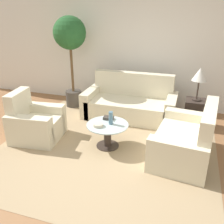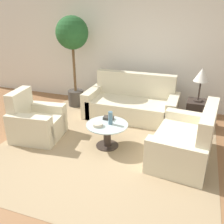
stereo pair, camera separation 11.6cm
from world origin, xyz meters
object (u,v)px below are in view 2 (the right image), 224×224
coffee_table (107,132)px  table_lamp (202,76)px  loveseat (188,143)px  vase (110,118)px  book_stack (108,118)px  sofa_main (132,104)px  armchair (35,123)px  potted_plant (73,41)px  bowl (98,125)px

coffee_table → table_lamp: bearing=43.6°
loveseat → vase: size_ratio=6.39×
book_stack → table_lamp: bearing=34.5°
sofa_main → book_stack: (-0.10, -1.19, 0.17)m
sofa_main → coffee_table: size_ratio=2.75×
armchair → table_lamp: (2.79, 1.46, 0.77)m
potted_plant → book_stack: (1.36, -1.38, -1.08)m
vase → sofa_main: bearing=89.8°
sofa_main → coffee_table: (-0.06, -1.39, -0.01)m
sofa_main → potted_plant: (-1.46, 0.19, 1.25)m
armchair → potted_plant: (-0.03, 1.70, 1.25)m
armchair → potted_plant: bearing=-5.5°
sofa_main → bowl: bearing=-96.7°
coffee_table → potted_plant: potted_plant is taller
vase → book_stack: bearing=120.1°
sofa_main → table_lamp: table_lamp is taller
armchair → vase: size_ratio=4.03×
vase → book_stack: (-0.10, 0.17, -0.09)m
sofa_main → vase: bearing=-90.2°
book_stack → loveseat: bearing=-9.2°
table_lamp → vase: bearing=-135.9°
coffee_table → book_stack: bearing=103.8°
sofa_main → vase: size_ratio=8.78×
coffee_table → sofa_main: bearing=87.7°
sofa_main → loveseat: sofa_main is taller
sofa_main → potted_plant: bearing=172.6°
potted_plant → sofa_main: bearing=-7.4°
sofa_main → loveseat: size_ratio=1.37×
vase → book_stack: 0.22m
armchair → book_stack: (1.33, 0.31, 0.17)m
armchair → table_lamp: table_lamp is taller
coffee_table → book_stack: 0.27m
book_stack → vase: bearing=-63.4°
table_lamp → armchair: bearing=-152.4°
potted_plant → armchair: bearing=-89.0°
coffee_table → book_stack: (-0.05, 0.20, 0.17)m
table_lamp → potted_plant: bearing=175.1°
armchair → vase: 1.46m
sofa_main → bowl: sofa_main is taller
bowl → book_stack: 0.33m
sofa_main → bowl: (-0.18, -1.51, 0.17)m
loveseat → sofa_main: bearing=-130.1°
loveseat → book_stack: size_ratio=7.92×
table_lamp → potted_plant: size_ratio=0.31×
armchair → table_lamp: size_ratio=1.39×
bowl → vase: bearing=40.3°
sofa_main → potted_plant: potted_plant is taller
loveseat → coffee_table: loveseat is taller
armchair → potted_plant: 2.11m
coffee_table → vase: bearing=27.1°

